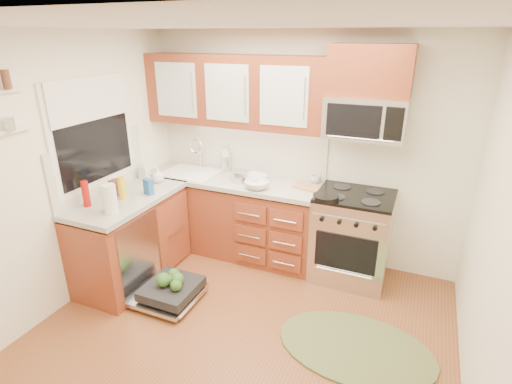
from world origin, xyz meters
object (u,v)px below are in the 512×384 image
at_px(stock_pot, 240,176).
at_px(paper_towel_roll, 110,199).
at_px(microwave, 365,118).
at_px(sink, 191,183).
at_px(rug, 355,347).
at_px(cutting_board, 309,187).
at_px(bowl_b, 257,185).
at_px(range, 352,236).
at_px(bowl_a, 254,178).
at_px(skillet, 326,197).
at_px(upper_cabinets, 234,91).
at_px(cup, 315,179).
at_px(dishwasher, 169,291).

xyz_separation_m(stock_pot, paper_towel_roll, (-0.72, -1.22, 0.08)).
height_order(microwave, sink, microwave).
relative_size(microwave, rug, 0.58).
distance_m(cutting_board, bowl_b, 0.56).
bearing_deg(stock_pot, sink, 177.17).
bearing_deg(rug, range, 104.27).
distance_m(sink, bowl_a, 0.82).
relative_size(skillet, bowl_a, 0.95).
height_order(skillet, stock_pot, stock_pot).
relative_size(upper_cabinets, bowl_a, 7.67).
bearing_deg(stock_pot, microwave, 7.34).
bearing_deg(cutting_board, cup, 83.21).
bearing_deg(skillet, dishwasher, -145.78).
bearing_deg(cup, bowl_b, -142.73).
xyz_separation_m(paper_towel_roll, bowl_b, (0.98, 1.08, -0.09)).
height_order(sink, paper_towel_roll, paper_towel_roll).
bearing_deg(range, rug, -75.73).
distance_m(microwave, rug, 2.08).
bearing_deg(dishwasher, paper_towel_roll, -163.20).
distance_m(dishwasher, paper_towel_roll, 1.07).
relative_size(sink, dishwasher, 0.89).
bearing_deg(cutting_board, bowl_b, -155.34).
height_order(microwave, dishwasher, microwave).
relative_size(upper_cabinets, skillet, 8.09).
relative_size(sink, skillet, 2.45).
bearing_deg(rug, dishwasher, -178.06).
relative_size(stock_pot, paper_towel_roll, 0.72).
bearing_deg(dishwasher, skillet, 34.22).
xyz_separation_m(sink, paper_towel_roll, (-0.06, -1.25, 0.26)).
xyz_separation_m(range, sink, (-1.93, -0.01, 0.33)).
bearing_deg(microwave, rug, -77.12).
distance_m(upper_cabinets, range, 1.99).
distance_m(stock_pot, bowl_b, 0.29).
relative_size(rug, paper_towel_roll, 4.79).
relative_size(range, dishwasher, 1.36).
relative_size(bowl_a, bowl_b, 1.01).
height_order(upper_cabinets, cutting_board, upper_cabinets).
xyz_separation_m(rug, cutting_board, (-0.77, 1.12, 0.93)).
relative_size(range, sink, 1.53).
height_order(microwave, bowl_a, microwave).
xyz_separation_m(sink, dishwasher, (0.39, -1.12, -0.70)).
xyz_separation_m(rug, bowl_a, (-1.40, 1.10, 0.95)).
xyz_separation_m(dishwasher, bowl_b, (0.53, 0.95, 0.87)).
bearing_deg(stock_pot, dishwasher, -104.22).
bearing_deg(bowl_a, cutting_board, 1.50).
distance_m(microwave, cutting_board, 0.92).
distance_m(upper_cabinets, stock_pot, 0.92).
xyz_separation_m(dishwasher, skillet, (1.29, 0.88, 0.87)).
bearing_deg(cup, upper_cabinets, -175.36).
bearing_deg(skillet, stock_pot, 168.51).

